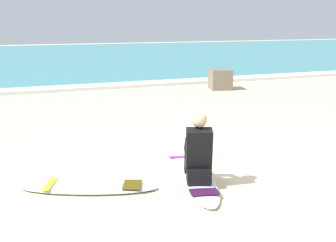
# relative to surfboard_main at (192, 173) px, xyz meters

# --- Properties ---
(ground_plane) EXTENTS (80.00, 80.00, 0.00)m
(ground_plane) POSITION_rel_surfboard_main_xyz_m (0.26, 0.18, -0.04)
(ground_plane) COLOR beige
(sea) EXTENTS (80.00, 28.00, 0.10)m
(sea) POSITION_rel_surfboard_main_xyz_m (0.26, 22.72, 0.01)
(sea) COLOR teal
(sea) RESTS_ON ground
(breaking_foam) EXTENTS (80.00, 0.90, 0.11)m
(breaking_foam) POSITION_rel_surfboard_main_xyz_m (0.26, 9.02, 0.02)
(breaking_foam) COLOR white
(breaking_foam) RESTS_ON ground
(surfboard_main) EXTENTS (1.17, 2.58, 0.08)m
(surfboard_main) POSITION_rel_surfboard_main_xyz_m (0.00, 0.00, 0.00)
(surfboard_main) COLOR white
(surfboard_main) RESTS_ON ground
(surfer_seated) EXTENTS (0.57, 0.77, 0.95)m
(surfer_seated) POSITION_rel_surfboard_main_xyz_m (-0.08, -0.34, 0.40)
(surfer_seated) COLOR black
(surfer_seated) RESTS_ON surfboard_main
(surfboard_spare_near) EXTENTS (1.87, 1.21, 0.08)m
(surfboard_spare_near) POSITION_rel_surfboard_main_xyz_m (-1.49, 0.05, 0.00)
(surfboard_spare_near) COLOR silver
(surfboard_spare_near) RESTS_ON ground
(shoreline_rock) EXTENTS (0.86, 0.96, 0.65)m
(shoreline_rock) POSITION_rel_surfboard_main_xyz_m (4.56, 7.27, 0.29)
(shoreline_rock) COLOR #756656
(shoreline_rock) RESTS_ON ground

